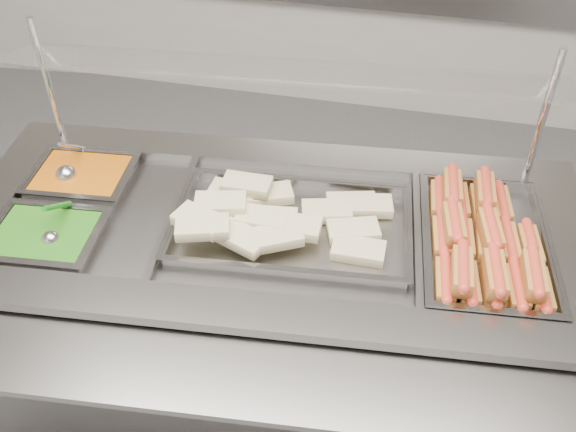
% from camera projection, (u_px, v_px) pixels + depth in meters
% --- Properties ---
extents(steam_counter, '(1.76, 0.90, 0.81)m').
position_uv_depth(steam_counter, '(274.00, 319.00, 1.99)').
color(steam_counter, slate).
rests_on(steam_counter, ground).
extents(tray_rail, '(1.64, 0.48, 0.05)m').
position_uv_depth(tray_rail, '(240.00, 374.00, 1.40)').
color(tray_rail, gray).
rests_on(tray_rail, steam_counter).
extents(sneeze_guard, '(1.51, 0.40, 0.40)m').
position_uv_depth(sneeze_guard, '(281.00, 74.00, 1.65)').
color(sneeze_guard, silver).
rests_on(sneeze_guard, steam_counter).
extents(pan_hotdogs, '(0.35, 0.52, 0.09)m').
position_uv_depth(pan_hotdogs, '(483.00, 249.00, 1.69)').
color(pan_hotdogs, gray).
rests_on(pan_hotdogs, steam_counter).
extents(pan_wraps, '(0.65, 0.42, 0.06)m').
position_uv_depth(pan_wraps, '(291.00, 229.00, 1.73)').
color(pan_wraps, gray).
rests_on(pan_wraps, steam_counter).
extents(pan_beans, '(0.29, 0.24, 0.09)m').
position_uv_depth(pan_beans, '(84.00, 183.00, 1.90)').
color(pan_beans, gray).
rests_on(pan_beans, steam_counter).
extents(pan_peas, '(0.29, 0.24, 0.09)m').
position_uv_depth(pan_peas, '(47.00, 244.00, 1.70)').
color(pan_peas, gray).
rests_on(pan_peas, steam_counter).
extents(hotdogs_in_buns, '(0.31, 0.48, 0.11)m').
position_uv_depth(hotdogs_in_buns, '(482.00, 241.00, 1.65)').
color(hotdogs_in_buns, '#8E581D').
rests_on(hotdogs_in_buns, pan_hotdogs).
extents(tortilla_wraps, '(0.56, 0.35, 0.09)m').
position_uv_depth(tortilla_wraps, '(278.00, 216.00, 1.71)').
color(tortilla_wraps, tan).
rests_on(tortilla_wraps, pan_wraps).
extents(ladle, '(0.06, 0.17, 0.14)m').
position_uv_depth(ladle, '(67.00, 174.00, 1.86)').
color(ladle, silver).
rests_on(ladle, pan_beans).
extents(serving_spoon, '(0.05, 0.16, 0.13)m').
position_uv_depth(serving_spoon, '(52.00, 233.00, 1.67)').
color(serving_spoon, silver).
rests_on(serving_spoon, pan_peas).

